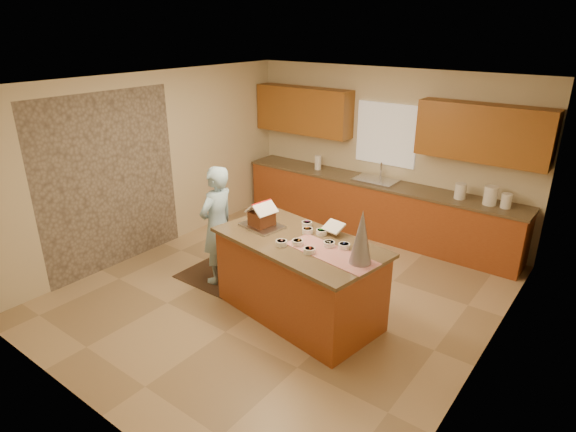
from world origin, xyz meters
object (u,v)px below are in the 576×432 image
Objects in this scene: boy at (217,225)px; gingerbread_house at (262,216)px; tinsel_tree at (362,237)px; island_base at (299,279)px.

gingerbread_house is (0.77, 0.02, 0.31)m from boy.
tinsel_tree is at bearing 83.45° from boy.
island_base is at bearing 85.13° from boy.
island_base is 5.64× the size of gingerbread_house.
boy reaches higher than tinsel_tree.
boy is 4.72× the size of gingerbread_house.
island_base is 1.18m from tinsel_tree.
tinsel_tree reaches higher than gingerbread_house.
gingerbread_house is (-1.44, 0.12, -0.16)m from tinsel_tree.
boy is 0.83m from gingerbread_house.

